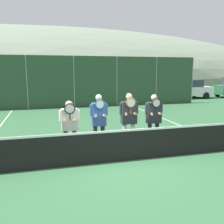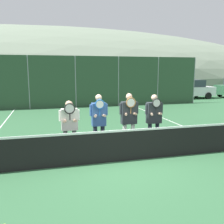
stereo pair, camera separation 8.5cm
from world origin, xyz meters
name	(u,v)px [view 1 (the left image)]	position (x,y,z in m)	size (l,w,h in m)	color
ground_plane	(121,161)	(0.00, 0.00, 0.00)	(120.00, 120.00, 0.00)	#2D5B38
hill_distant	(53,82)	(0.00, 50.75, 0.00)	(112.06, 62.26, 21.79)	slate
clubhouse_building	(56,79)	(-0.78, 19.22, 1.72)	(16.11, 5.50, 3.39)	beige
fence_back	(74,82)	(0.00, 10.93, 1.77)	(18.68, 0.06, 3.55)	gray
tennis_net	(122,145)	(0.00, 0.00, 0.48)	(11.00, 0.09, 1.02)	gray
court_line_right_sideline	(189,129)	(4.09, 3.00, 0.00)	(0.05, 16.00, 0.01)	white
player_leftmost	(70,123)	(-1.36, 0.80, 1.02)	(0.61, 0.34, 1.70)	#56565B
player_center_left	(99,120)	(-0.47, 0.82, 1.08)	(0.56, 0.34, 1.86)	#232838
player_center_right	(129,117)	(0.51, 0.85, 1.10)	(0.63, 0.34, 1.86)	white
player_rightmost	(154,117)	(1.37, 0.85, 1.07)	(0.62, 0.34, 1.80)	#232838
car_far_left	(0,92)	(-5.20, 13.66, 0.94)	(4.74, 2.01, 1.86)	navy
car_left_of_center	(73,92)	(0.19, 13.31, 0.89)	(4.44, 2.05, 1.74)	navy
car_center	(132,90)	(5.33, 13.72, 0.88)	(4.24, 2.03, 1.73)	navy
car_right_of_center	(186,89)	(10.57, 13.79, 0.88)	(4.64, 2.04, 1.71)	silver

